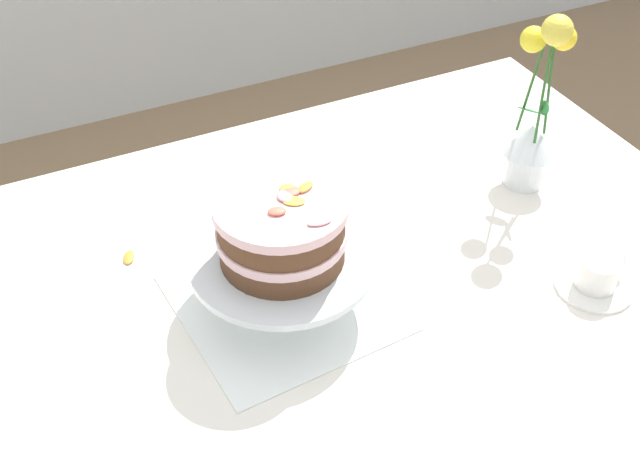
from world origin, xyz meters
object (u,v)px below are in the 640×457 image
at_px(layer_cake, 281,229).
at_px(flower_vase, 534,123).
at_px(dining_table, 349,320).
at_px(teacup, 597,276).
at_px(cake_stand, 283,265).

height_order(layer_cake, flower_vase, flower_vase).
bearing_deg(layer_cake, dining_table, -1.83).
relative_size(layer_cake, flower_vase, 0.57).
xyz_separation_m(dining_table, teacup, (0.35, -0.18, 0.11)).
distance_m(layer_cake, teacup, 0.52).
bearing_deg(dining_table, cake_stand, 178.15).
relative_size(layer_cake, teacup, 1.58).
bearing_deg(cake_stand, dining_table, -1.85).
bearing_deg(cake_stand, teacup, -21.56).
height_order(cake_stand, flower_vase, flower_vase).
relative_size(dining_table, layer_cake, 6.97).
bearing_deg(dining_table, teacup, -27.25).
height_order(dining_table, cake_stand, cake_stand).
distance_m(dining_table, cake_stand, 0.21).
bearing_deg(cake_stand, flower_vase, 10.23).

